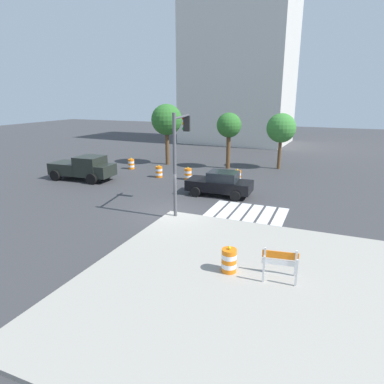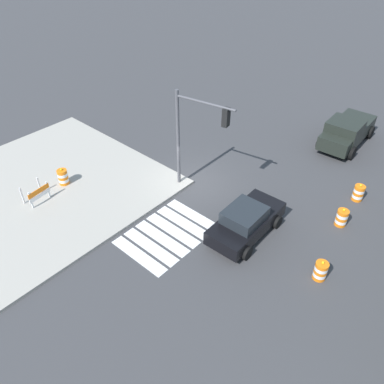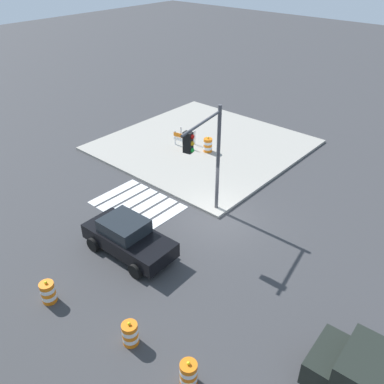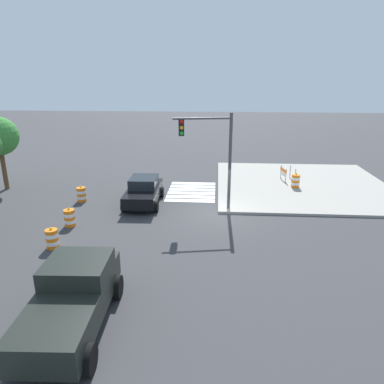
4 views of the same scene
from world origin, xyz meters
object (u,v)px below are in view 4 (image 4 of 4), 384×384
at_px(pickup_truck, 74,296).
at_px(traffic_barrel_near_corner, 81,194).
at_px(traffic_barrel_on_sidewalk, 296,181).
at_px(traffic_light_pole, 210,145).
at_px(construction_barricade, 285,173).
at_px(traffic_barrel_median_far, 52,239).
at_px(traffic_barrel_median_near, 70,218).
at_px(sports_car, 144,191).

relative_size(pickup_truck, traffic_barrel_near_corner, 5.13).
xyz_separation_m(traffic_barrel_on_sidewalk, traffic_light_pole, (-4.65, 5.85, 3.31)).
distance_m(traffic_barrel_near_corner, construction_barricade, 14.49).
bearing_deg(traffic_barrel_on_sidewalk, traffic_barrel_median_far, 127.16).
height_order(traffic_barrel_median_far, traffic_barrel_on_sidewalk, traffic_barrel_on_sidewalk).
relative_size(pickup_truck, traffic_light_pole, 0.95).
relative_size(traffic_barrel_near_corner, traffic_barrel_median_far, 1.00).
bearing_deg(traffic_light_pole, traffic_barrel_median_near, 109.96).
bearing_deg(construction_barricade, traffic_light_pole, 139.69).
distance_m(sports_car, traffic_barrel_median_near, 4.90).
bearing_deg(sports_car, traffic_barrel_median_near, 139.30).
distance_m(pickup_truck, traffic_light_pole, 11.29).
height_order(sports_car, traffic_barrel_on_sidewalk, sports_car).
xyz_separation_m(traffic_barrel_near_corner, traffic_barrel_median_far, (-6.32, -0.98, 0.00)).
bearing_deg(traffic_barrel_near_corner, traffic_light_pole, -98.38).
bearing_deg(traffic_light_pole, construction_barricade, -40.31).
xyz_separation_m(traffic_barrel_median_near, construction_barricade, (9.07, -12.71, 0.27)).
xyz_separation_m(traffic_barrel_median_near, traffic_light_pole, (2.63, -7.25, 3.46)).
distance_m(traffic_barrel_on_sidewalk, traffic_light_pole, 8.17).
distance_m(traffic_barrel_median_far, construction_barricade, 17.05).
relative_size(pickup_truck, traffic_barrel_median_far, 5.13).
bearing_deg(traffic_light_pole, traffic_barrel_near_corner, 81.62).
distance_m(pickup_truck, traffic_barrel_median_near, 8.18).
xyz_separation_m(sports_car, pickup_truck, (-11.21, -0.04, 0.16)).
relative_size(sports_car, traffic_barrel_near_corner, 4.27).
distance_m(sports_car, construction_barricade, 10.93).
relative_size(traffic_barrel_median_near, traffic_barrel_median_far, 1.00).
bearing_deg(traffic_barrel_median_far, traffic_light_pole, -53.96).
relative_size(sports_car, construction_barricade, 3.26).
bearing_deg(traffic_barrel_on_sidewalk, traffic_barrel_near_corner, 104.01).
bearing_deg(construction_barricade, pickup_truck, 150.23).
xyz_separation_m(sports_car, traffic_light_pole, (-1.08, -4.06, 3.10)).
bearing_deg(sports_car, traffic_barrel_median_far, 154.24).
bearing_deg(pickup_truck, traffic_barrel_near_corner, 19.56).
height_order(construction_barricade, traffic_light_pole, traffic_light_pole).
xyz_separation_m(pickup_truck, traffic_barrel_on_sidewalk, (14.78, -9.87, -0.37)).
height_order(traffic_barrel_median_near, construction_barricade, construction_barricade).
bearing_deg(construction_barricade, traffic_barrel_near_corner, 111.28).
xyz_separation_m(pickup_truck, traffic_light_pole, (10.13, -4.01, 2.94)).
bearing_deg(traffic_barrel_median_near, traffic_barrel_near_corner, 11.64).
xyz_separation_m(traffic_barrel_median_far, traffic_barrel_on_sidewalk, (9.78, -12.91, 0.15)).
xyz_separation_m(sports_car, construction_barricade, (5.37, -9.52, -0.09)).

